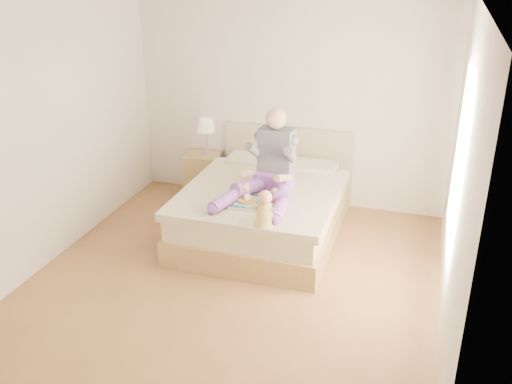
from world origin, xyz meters
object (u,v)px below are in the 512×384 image
(nightstand, at_px, (204,174))
(tray, at_px, (256,202))
(baby, at_px, (265,210))
(bed, at_px, (266,207))
(adult, at_px, (270,169))

(nightstand, relative_size, tray, 1.10)
(nightstand, bearing_deg, baby, -63.52)
(bed, xyz_separation_m, baby, (0.29, -1.00, 0.44))
(nightstand, xyz_separation_m, tray, (1.18, -1.38, 0.35))
(nightstand, height_order, tray, tray)
(bed, height_order, nightstand, bed)
(adult, bearing_deg, nightstand, 144.65)
(nightstand, distance_m, tray, 1.85)
(nightstand, xyz_separation_m, baby, (1.40, -1.79, 0.46))
(nightstand, bearing_deg, tray, -60.91)
(bed, relative_size, baby, 6.09)
(baby, bearing_deg, bed, 106.28)
(bed, xyz_separation_m, nightstand, (-1.11, 0.80, -0.03))
(nightstand, distance_m, baby, 2.32)
(bed, height_order, tray, bed)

